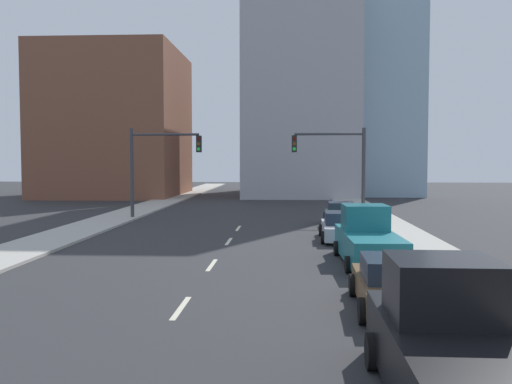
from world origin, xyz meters
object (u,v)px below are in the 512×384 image
traffic_signal_right (342,160)px  pickup_truck_black (453,352)px  sedan_green (341,215)px  sedan_silver (341,227)px  traffic_signal_left (153,160)px  sedan_brown (394,286)px  pickup_truck_teal (368,240)px

traffic_signal_right → pickup_truck_black: traffic_signal_right is taller
traffic_signal_right → sedan_green: traffic_signal_right is taller
sedan_silver → pickup_truck_black: bearing=-88.6°
traffic_signal_left → pickup_truck_black: (11.58, -28.45, -3.02)m
pickup_truck_black → sedan_green: size_ratio=1.25×
traffic_signal_left → sedan_brown: size_ratio=1.29×
traffic_signal_right → pickup_truck_black: 28.62m
sedan_brown → sedan_silver: (-0.18, 13.09, -0.01)m
traffic_signal_right → pickup_truck_teal: size_ratio=1.01×
pickup_truck_black → sedan_silver: (0.01, 19.15, -0.29)m
traffic_signal_left → sedan_green: (12.15, -3.36, -3.29)m
pickup_truck_teal → sedan_green: pickup_truck_teal is taller
sedan_silver → sedan_green: (0.57, 5.93, 0.03)m
sedan_brown → pickup_truck_teal: (0.27, 6.82, 0.23)m
sedan_silver → sedan_green: bearing=85.9°
sedan_silver → sedan_green: sedan_green is taller
traffic_signal_left → sedan_silver: bearing=-38.7°
sedan_brown → traffic_signal_left: bearing=119.4°
pickup_truck_black → traffic_signal_left: bearing=112.8°
pickup_truck_black → sedan_silver: pickup_truck_black is taller
sedan_green → traffic_signal_left: bearing=166.2°
traffic_signal_left → pickup_truck_teal: traffic_signal_left is taller
sedan_silver → pickup_truck_teal: bearing=-84.5°
traffic_signal_left → sedan_brown: traffic_signal_left is taller
traffic_signal_left → traffic_signal_right: (12.49, 0.00, 0.00)m
sedan_green → sedan_brown: bearing=-89.5°
pickup_truck_teal → pickup_truck_black: bearing=-93.5°
traffic_signal_left → sedan_green: traffic_signal_left is taller
pickup_truck_black → sedan_green: (0.58, 25.09, -0.27)m
traffic_signal_right → traffic_signal_left: bearing=180.0°
sedan_brown → sedan_green: sedan_green is taller
pickup_truck_black → sedan_brown: pickup_truck_black is taller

